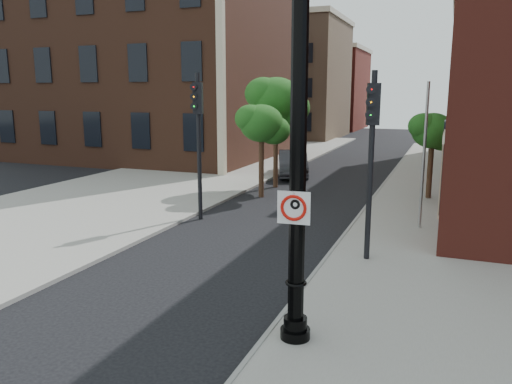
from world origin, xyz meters
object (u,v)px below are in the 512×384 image
at_px(traffic_signal_left, 198,122).
at_px(no_parking_sign, 294,208).
at_px(lamppost, 298,183).
at_px(parked_car, 293,164).
at_px(traffic_signal_right, 372,136).

bearing_deg(traffic_signal_left, no_parking_sign, -70.57).
height_order(lamppost, traffic_signal_left, lamppost).
relative_size(no_parking_sign, parked_car, 0.13).
distance_m(traffic_signal_left, traffic_signal_right, 7.27).
bearing_deg(traffic_signal_right, no_parking_sign, -110.92).
height_order(no_parking_sign, traffic_signal_right, traffic_signal_right).
bearing_deg(no_parking_sign, parked_car, 102.74).
bearing_deg(traffic_signal_right, traffic_signal_left, 142.92).
relative_size(no_parking_sign, traffic_signal_right, 0.11).
bearing_deg(traffic_signal_right, lamppost, -110.98).
distance_m(lamppost, traffic_signal_right, 5.30).
distance_m(no_parking_sign, traffic_signal_left, 10.27).
bearing_deg(parked_car, traffic_signal_left, -111.35).
bearing_deg(lamppost, no_parking_sign, -93.85).
relative_size(parked_car, traffic_signal_left, 0.83).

